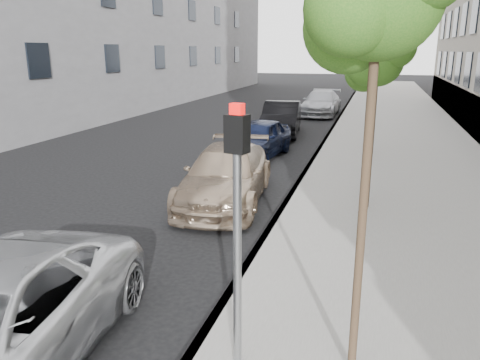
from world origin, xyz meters
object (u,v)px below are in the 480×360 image
at_px(tree_mid, 379,60).
at_px(tree_far, 381,37).
at_px(sedan_blue, 258,139).
at_px(sedan_black, 281,118).
at_px(suv, 226,175).
at_px(sedan_rear, 321,103).
at_px(signal_pole, 237,212).

distance_m(tree_mid, tree_far, 6.54).
xyz_separation_m(sedan_blue, sedan_black, (-0.13, 5.15, 0.06)).
bearing_deg(suv, sedan_black, 86.94).
bearing_deg(sedan_rear, suv, -89.22).
bearing_deg(sedan_black, sedan_rear, 76.14).
relative_size(tree_far, sedan_blue, 1.20).
height_order(tree_mid, suv, tree_mid).
bearing_deg(signal_pole, suv, 122.73).
xyz_separation_m(tree_mid, tree_far, (-0.00, 6.50, 0.68)).
distance_m(tree_mid, sedan_black, 11.65).
relative_size(tree_far, sedan_black, 1.06).
distance_m(tree_far, signal_pole, 13.56).
height_order(sedan_blue, sedan_rear, sedan_rear).
relative_size(signal_pole, sedan_blue, 0.77).
xyz_separation_m(tree_mid, suv, (-3.69, -0.16, -2.98)).
relative_size(suv, sedan_black, 1.06).
distance_m(sedan_black, sedan_rear, 7.64).
xyz_separation_m(tree_mid, sedan_blue, (-4.19, 5.26, -2.99)).
bearing_deg(suv, sedan_blue, 88.79).
bearing_deg(signal_pole, sedan_blue, 116.74).
bearing_deg(sedan_blue, suv, -78.79).
distance_m(tree_far, sedan_rear, 12.51).
distance_m(signal_pole, sedan_rear, 24.91).
bearing_deg(sedan_black, tree_far, -48.54).
xyz_separation_m(signal_pole, sedan_black, (-2.92, 17.22, -1.39)).
bearing_deg(sedan_black, signal_pole, -86.74).
bearing_deg(sedan_rear, tree_far, -71.94).
bearing_deg(tree_mid, suv, -177.53).
distance_m(sedan_blue, sedan_black, 5.16).
distance_m(signal_pole, sedan_black, 17.52).
xyz_separation_m(tree_far, sedan_black, (-4.32, 3.91, -3.61)).
xyz_separation_m(signal_pole, suv, (-2.29, 6.65, -1.44)).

